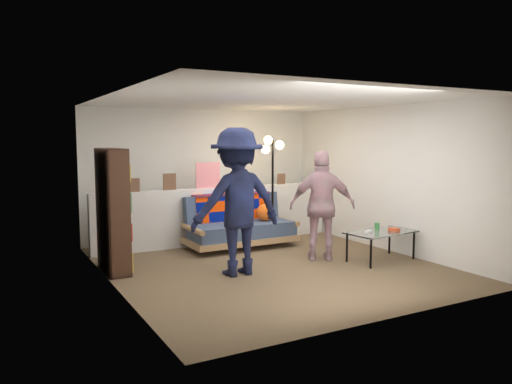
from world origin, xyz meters
The scene contains 10 objects.
ground centered at (0.00, 0.00, 0.00)m, with size 5.00×5.00×0.00m, color brown.
room_shell centered at (0.00, 0.47, 1.67)m, with size 4.60×5.05×2.45m.
half_wall_ledge centered at (0.00, 1.80, 0.50)m, with size 4.45×0.15×1.00m, color silver.
ledge_decor centered at (-0.23, 1.78, 1.18)m, with size 2.97×0.02×0.45m.
futon_sofa centered at (0.20, 1.34, 0.38)m, with size 1.89×0.94×0.81m.
bookshelf centered at (-2.08, 0.76, 0.81)m, with size 0.29×0.86×1.73m.
coffee_table centered at (1.65, -0.57, 0.42)m, with size 1.14×0.71×0.56m.
floor_lamp centered at (0.90, 1.47, 1.35)m, with size 0.44×0.37×1.91m.
person_left centered at (-0.62, -0.20, 1.00)m, with size 1.30×0.75×2.01m, color black.
person_right centered at (0.87, -0.11, 0.84)m, with size 0.99×0.41×1.68m, color pink.
Camera 1 is at (-3.62, -6.22, 1.86)m, focal length 35.00 mm.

